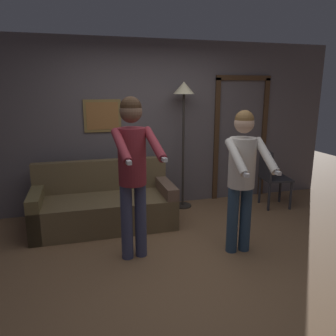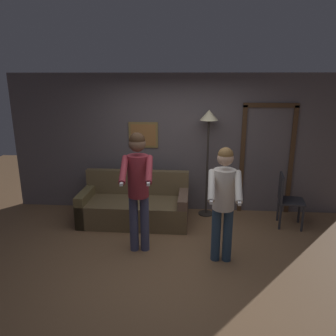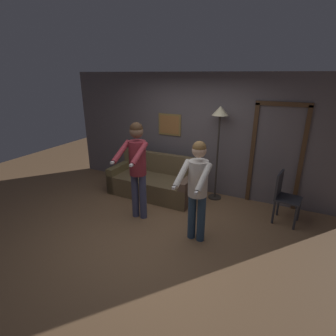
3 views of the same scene
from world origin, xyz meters
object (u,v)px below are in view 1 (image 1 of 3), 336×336
couch (104,206)px  torchiere_lamp (184,105)px  dining_chair_distant (271,175)px  person_standing_right (242,170)px  person_standing_left (133,163)px

couch → torchiere_lamp: size_ratio=0.97×
torchiere_lamp → couch: bearing=-162.4°
couch → dining_chair_distant: (2.64, 0.02, 0.25)m
couch → torchiere_lamp: 1.91m
couch → dining_chair_distant: bearing=0.5°
torchiere_lamp → person_standing_right: torchiere_lamp is taller
couch → person_standing_right: 2.01m
torchiere_lamp → person_standing_right: (0.15, -1.62, -0.65)m
person_standing_left → dining_chair_distant: person_standing_left is taller
couch → person_standing_left: 1.33m
dining_chair_distant → person_standing_left: bearing=-156.7°
torchiere_lamp → dining_chair_distant: size_ratio=2.12×
person_standing_left → person_standing_right: bearing=-9.2°
person_standing_right → dining_chair_distant: size_ratio=1.77×
couch → person_standing_left: size_ratio=1.06×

